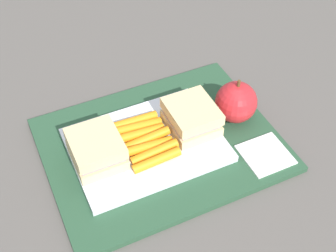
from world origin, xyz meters
name	(u,v)px	position (x,y,z in m)	size (l,w,h in m)	color
ground_plane	(161,147)	(0.00, 0.00, 0.00)	(2.40, 2.40, 0.00)	#56514C
lunchbag_mat	(161,145)	(0.00, 0.00, 0.01)	(0.36, 0.28, 0.01)	#284C33
food_tray	(146,145)	(-0.03, 0.00, 0.02)	(0.23, 0.17, 0.01)	white
sandwich_half_left	(96,149)	(-0.10, 0.00, 0.04)	(0.07, 0.08, 0.04)	#DBC189
sandwich_half_right	(191,117)	(0.05, 0.00, 0.04)	(0.07, 0.08, 0.04)	#DBC189
carrot_sticks_bundle	(146,139)	(-0.03, 0.00, 0.03)	(0.08, 0.10, 0.02)	orange
apple	(235,100)	(0.13, 0.00, 0.04)	(0.07, 0.07, 0.08)	red
paper_napkin	(265,154)	(0.14, -0.09, 0.01)	(0.07, 0.07, 0.00)	white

